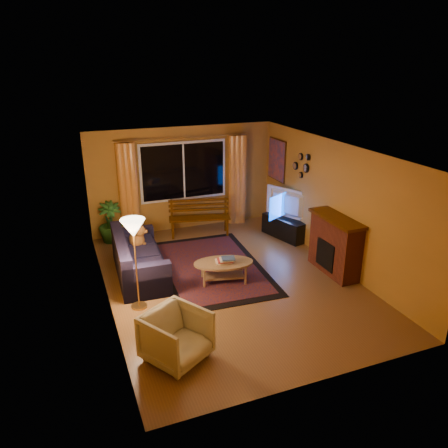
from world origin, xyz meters
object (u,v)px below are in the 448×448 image
object	(u,v)px
bench	(200,226)
floor_lamp	(136,264)
sofa	(139,256)
tv_console	(284,228)
coffee_table	(224,272)
armchair	(176,334)

from	to	relation	value
bench	floor_lamp	bearing A→B (deg)	-113.38
sofa	tv_console	bearing A→B (deg)	13.79
sofa	coffee_table	distance (m)	1.66
sofa	armchair	bearing A→B (deg)	-87.51
bench	tv_console	size ratio (longest dim) A/B	1.24
sofa	bench	bearing A→B (deg)	44.61
bench	floor_lamp	distance (m)	3.40
armchair	tv_console	distance (m)	4.93
sofa	armchair	xyz separation A→B (m)	(-0.01, -2.71, -0.00)
bench	coffee_table	world-z (taller)	bench
bench	tv_console	bearing A→B (deg)	-12.58
armchair	coffee_table	world-z (taller)	armchair
sofa	tv_console	world-z (taller)	sofa
armchair	coffee_table	xyz separation A→B (m)	(1.44, 1.89, -0.20)
tv_console	coffee_table	bearing A→B (deg)	-160.09
armchair	sofa	bearing A→B (deg)	58.51
bench	coffee_table	xyz separation A→B (m)	(-0.31, -2.38, -0.01)
coffee_table	tv_console	size ratio (longest dim) A/B	0.97
tv_console	floor_lamp	bearing A→B (deg)	-169.79
bench	floor_lamp	size ratio (longest dim) A/B	0.89
sofa	tv_console	distance (m)	3.62
bench	floor_lamp	world-z (taller)	floor_lamp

